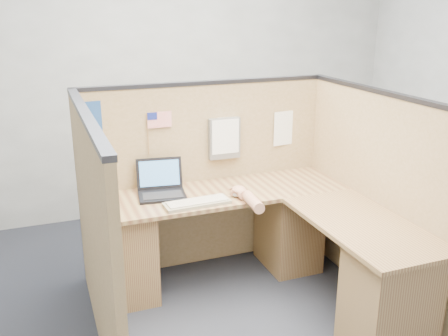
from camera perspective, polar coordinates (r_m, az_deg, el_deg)
name	(u,v)px	position (r m, az deg, el deg)	size (l,w,h in m)	color
floor	(255,323)	(3.60, 3.55, -17.28)	(5.00, 5.00, 0.00)	black
wall_back	(166,77)	(5.12, -6.67, 10.26)	(5.00, 5.00, 0.00)	#929597
cubicle_partitions	(233,198)	(3.58, 0.99, -3.45)	(2.06, 1.83, 1.53)	olive
l_desk	(263,249)	(3.68, 4.48, -9.26)	(1.95, 1.75, 0.73)	brown
laptop	(160,186)	(3.77, -7.36, -2.08)	(0.38, 0.37, 0.25)	black
keyboard	(197,203)	(3.56, -3.09, -3.99)	(0.48, 0.19, 0.03)	gray
mouse	(239,193)	(3.71, 1.68, -2.90)	(0.12, 0.07, 0.05)	#B7B7BC
hand_forearm	(248,198)	(3.57, 2.79, -3.44)	(0.12, 0.43, 0.09)	tan
blue_poster	(92,119)	(3.73, -14.87, 5.48)	(0.19, 0.00, 0.25)	navy
american_flag	(157,121)	(3.81, -7.68, 5.31)	(0.19, 0.01, 0.33)	olive
file_holder	(224,138)	(3.99, 0.05, 3.42)	(0.26, 0.05, 0.33)	slate
paper_left	(225,133)	(4.01, 0.08, 4.03)	(0.20, 0.00, 0.26)	white
paper_right	(285,128)	(4.23, 7.04, 4.55)	(0.23, 0.00, 0.29)	white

